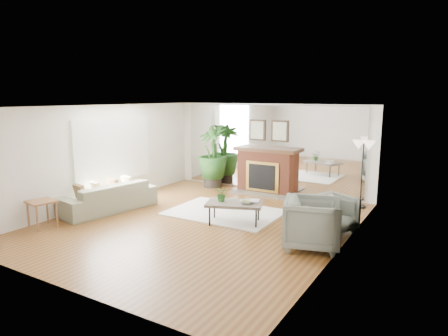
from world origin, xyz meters
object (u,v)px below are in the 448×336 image
Objects in this scene: armchair_front at (312,223)px; side_table at (42,205)px; coffee_table at (234,204)px; fireplace at (265,169)px; floor_lamp at (363,151)px; potted_ficus at (212,154)px; sofa at (108,197)px; armchair_back at (332,214)px.

side_table is (-5.18, -1.81, 0.03)m from armchair_front.
coffee_table is 1.35× the size of armchair_front.
armchair_front is at bearing 19.31° from side_table.
side_table is (-2.65, -5.22, -0.17)m from fireplace.
floor_lamp is at bearing -20.40° from armchair_front.
potted_ficus is (-2.32, 2.78, 0.56)m from coffee_table.
side_table is 0.32× the size of potted_ficus.
side_table is at bearing -145.36° from coffee_table.
armchair_back is at bearing 113.66° from sofa.
sofa is at bearing -102.55° from potted_ficus.
potted_ficus is at bearing 177.38° from sofa.
potted_ficus reaches higher than floor_lamp.
armchair_front is 1.69× the size of side_table.
armchair_back is at bearing -42.53° from fireplace.
floor_lamp is (0.17, 3.17, 0.96)m from armchair_front.
coffee_table is 0.81× the size of floor_lamp.
floor_lamp reaches higher than side_table.
armchair_front is (4.97, 0.21, 0.12)m from sofa.
potted_ficus is (0.77, 3.46, 0.66)m from sofa.
fireplace is 3.47× the size of side_table.
coffee_table is 1.65× the size of armchair_back.
armchair_front is 5.49m from side_table.
side_table is at bearing -137.02° from floor_lamp.
floor_lamp is at bearing -4.94° from fireplace.
armchair_back is (5.04, 1.23, 0.03)m from sofa.
floor_lamp is (4.37, -0.07, 0.42)m from potted_ficus.
coffee_table is at bearing 112.34° from sofa.
potted_ficus is at bearing -174.55° from fireplace.
side_table is (-0.21, -1.60, 0.15)m from sofa.
armchair_front is 3.32m from floor_lamp.
coffee_table is 3.53m from floor_lamp.
fireplace reaches higher than armchair_front.
side_table is 7.37m from floor_lamp.
coffee_table is at bearing 34.64° from side_table.
armchair_back is at bearing -21.25° from armchair_front.
sofa reaches higher than side_table.
sofa is at bearing -146.64° from floor_lamp.
potted_ficus reaches higher than armchair_front.
potted_ficus reaches higher than coffee_table.
sofa is 4.97m from armchair_front.
fireplace is 3.02m from coffee_table.
potted_ficus is at bearing 79.00° from side_table.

